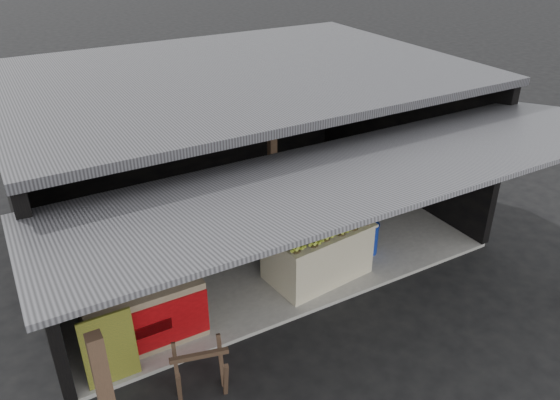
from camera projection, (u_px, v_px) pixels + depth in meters
ground at (318, 311)px, 8.04m from camera, size 80.00×80.00×0.00m
concrete_slab at (243, 232)px, 9.94m from camera, size 7.00×5.00×0.06m
shophouse at (230, 119)px, 9.20m from camera, size 7.40×7.29×3.02m
banana_table at (317, 251)px, 8.54m from camera, size 1.70×1.15×0.88m
banana_pile at (318, 222)px, 8.29m from camera, size 1.56×1.04×0.17m
white_crate at (288, 228)px, 9.05m from camera, size 0.91×0.63×1.00m
neighbor_stall at (143, 310)px, 7.22m from camera, size 1.56×0.71×1.60m
green_signboard at (110, 349)px, 6.59m from camera, size 0.64×0.13×0.96m
sawhorse at (200, 369)px, 6.46m from camera, size 0.72×0.71×0.66m
water_barrel at (367, 239)px, 9.20m from camera, size 0.35×0.35×0.52m
plastic_chair at (350, 172)px, 10.83m from camera, size 0.46×0.46×0.95m
magenta_rug at (329, 214)px, 10.47m from camera, size 1.57×1.11×0.01m
picture_frames at (178, 98)px, 10.80m from camera, size 1.62×0.04×0.46m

